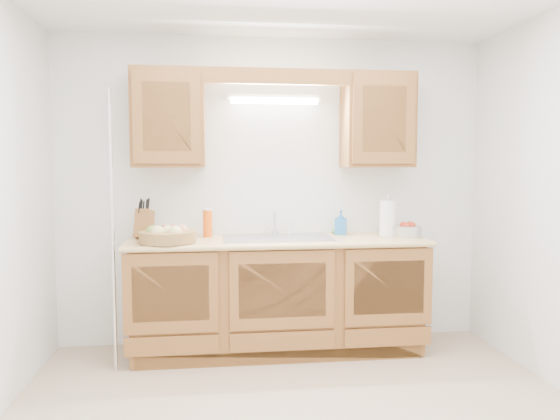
{
  "coord_description": "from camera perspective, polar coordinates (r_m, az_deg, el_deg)",
  "views": [
    {
      "loc": [
        -0.5,
        -2.99,
        1.48
      ],
      "look_at": [
        -0.02,
        0.85,
        1.15
      ],
      "focal_mm": 35.0,
      "sensor_mm": 36.0,
      "label": 1
    }
  ],
  "objects": [
    {
      "name": "fluorescent_fixture",
      "position": [
        4.46,
        -0.61,
        11.52
      ],
      "size": [
        0.76,
        0.08,
        0.08
      ],
      "color": "white",
      "rests_on": "room"
    },
    {
      "name": "paper_towel",
      "position": [
        4.45,
        11.21,
        -0.89
      ],
      "size": [
        0.16,
        0.16,
        0.34
      ],
      "rotation": [
        0.0,
        0.0,
        0.2
      ],
      "color": "silver",
      "rests_on": "countertop"
    },
    {
      "name": "orange_canister",
      "position": [
        4.36,
        -7.57,
        -1.33
      ],
      "size": [
        0.08,
        0.08,
        0.22
      ],
      "rotation": [
        0.0,
        0.0,
        -0.15
      ],
      "color": "#F15A0D",
      "rests_on": "countertop"
    },
    {
      "name": "base_cabinets",
      "position": [
        4.34,
        -0.26,
        -8.99
      ],
      "size": [
        2.2,
        0.6,
        0.86
      ],
      "primitive_type": "cube",
      "color": "brown",
      "rests_on": "ground"
    },
    {
      "name": "outlet_plate",
      "position": [
        4.72,
        10.84,
        0.77
      ],
      "size": [
        0.08,
        0.01,
        0.12
      ],
      "primitive_type": "cube",
      "color": "white",
      "rests_on": "room"
    },
    {
      "name": "upper_cabinet_right",
      "position": [
        4.53,
        10.13,
        9.16
      ],
      "size": [
        0.55,
        0.33,
        0.75
      ],
      "primitive_type": "cube",
      "color": "brown",
      "rests_on": "room"
    },
    {
      "name": "wire_shelf_pole",
      "position": [
        4.01,
        -17.09,
        -2.21
      ],
      "size": [
        0.03,
        0.03,
        2.0
      ],
      "primitive_type": "cylinder",
      "color": "silver",
      "rests_on": "ground"
    },
    {
      "name": "soap_bottle",
      "position": [
        4.49,
        6.37,
        -1.3
      ],
      "size": [
        0.12,
        0.12,
        0.2
      ],
      "primitive_type": "imported",
      "rotation": [
        0.0,
        0.0,
        -0.36
      ],
      "color": "#256DBA",
      "rests_on": "countertop"
    },
    {
      "name": "upper_cabinet_left",
      "position": [
        4.35,
        -11.56,
        9.33
      ],
      "size": [
        0.55,
        0.33,
        0.75
      ],
      "primitive_type": "cube",
      "color": "brown",
      "rests_on": "room"
    },
    {
      "name": "knife_block",
      "position": [
        4.37,
        -14.01,
        -1.37
      ],
      "size": [
        0.16,
        0.21,
        0.32
      ],
      "rotation": [
        0.0,
        0.0,
        -0.27
      ],
      "color": "brown",
      "rests_on": "countertop"
    },
    {
      "name": "room",
      "position": [
        3.04,
        2.4,
        0.54
      ],
      "size": [
        3.52,
        3.5,
        2.5
      ],
      "color": "#C6AC8F",
      "rests_on": "ground"
    },
    {
      "name": "sink",
      "position": [
        4.27,
        -0.27,
        -3.91
      ],
      "size": [
        0.84,
        0.46,
        0.36
      ],
      "color": "#9E9EA3",
      "rests_on": "countertop"
    },
    {
      "name": "valance",
      "position": [
        4.26,
        -0.26,
        13.79
      ],
      "size": [
        2.2,
        0.05,
        0.12
      ],
      "primitive_type": "cube",
      "color": "brown",
      "rests_on": "room"
    },
    {
      "name": "sponge",
      "position": [
        4.58,
        6.12,
        -2.33
      ],
      "size": [
        0.12,
        0.09,
        0.02
      ],
      "rotation": [
        0.0,
        0.0,
        -0.26
      ],
      "color": "#CC333F",
      "rests_on": "countertop"
    },
    {
      "name": "countertop",
      "position": [
        4.24,
        -0.24,
        -3.26
      ],
      "size": [
        2.3,
        0.63,
        0.04
      ],
      "primitive_type": "cube",
      "color": "#E5BF78",
      "rests_on": "base_cabinets"
    },
    {
      "name": "apple_bowl",
      "position": [
        4.45,
        13.11,
        -2.07
      ],
      "size": [
        0.3,
        0.3,
        0.12
      ],
      "rotation": [
        0.0,
        0.0,
        -0.36
      ],
      "color": "silver",
      "rests_on": "countertop"
    },
    {
      "name": "fruit_basket",
      "position": [
        4.09,
        -11.67,
        -2.58
      ],
      "size": [
        0.5,
        0.5,
        0.13
      ],
      "rotation": [
        0.0,
        0.0,
        0.24
      ],
      "color": "olive",
      "rests_on": "countertop"
    }
  ]
}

